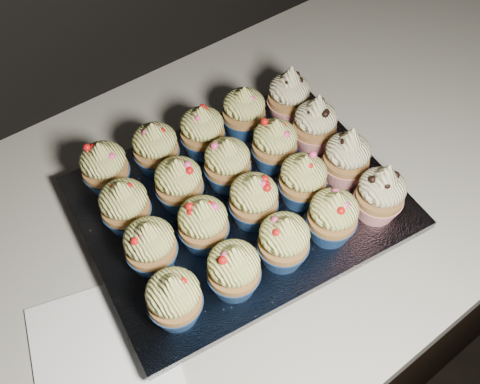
% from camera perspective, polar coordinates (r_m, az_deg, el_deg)
% --- Properties ---
extents(cabinet, '(2.40, 0.60, 0.86)m').
position_cam_1_polar(cabinet, '(1.16, -3.40, -16.17)').
color(cabinet, black).
rests_on(cabinet, ground).
extents(worktop, '(2.44, 0.64, 0.04)m').
position_cam_1_polar(worktop, '(0.76, -4.99, -3.48)').
color(worktop, beige).
rests_on(worktop, cabinet).
extents(napkin, '(0.20, 0.20, 0.00)m').
position_cam_1_polar(napkin, '(0.67, -14.46, -15.69)').
color(napkin, white).
rests_on(napkin, worktop).
extents(baking_tray, '(0.41, 0.33, 0.02)m').
position_cam_1_polar(baking_tray, '(0.73, 0.00, -1.87)').
color(baking_tray, black).
rests_on(baking_tray, worktop).
extents(foil_lining, '(0.44, 0.37, 0.01)m').
position_cam_1_polar(foil_lining, '(0.72, 0.00, -1.07)').
color(foil_lining, silver).
rests_on(foil_lining, baking_tray).
extents(cupcake_0, '(0.06, 0.06, 0.08)m').
position_cam_1_polar(cupcake_0, '(0.60, -7.03, -11.21)').
color(cupcake_0, navy).
rests_on(cupcake_0, foil_lining).
extents(cupcake_1, '(0.06, 0.06, 0.08)m').
position_cam_1_polar(cupcake_1, '(0.61, -0.67, -8.29)').
color(cupcake_1, navy).
rests_on(cupcake_1, foil_lining).
extents(cupcake_2, '(0.06, 0.06, 0.08)m').
position_cam_1_polar(cupcake_2, '(0.64, 4.69, -5.24)').
color(cupcake_2, navy).
rests_on(cupcake_2, foil_lining).
extents(cupcake_3, '(0.06, 0.06, 0.08)m').
position_cam_1_polar(cupcake_3, '(0.66, 9.85, -2.57)').
color(cupcake_3, navy).
rests_on(cupcake_3, foil_lining).
extents(cupcake_4, '(0.06, 0.06, 0.10)m').
position_cam_1_polar(cupcake_4, '(0.69, 14.75, -0.15)').
color(cupcake_4, red).
rests_on(cupcake_4, foil_lining).
extents(cupcake_5, '(0.06, 0.06, 0.08)m').
position_cam_1_polar(cupcake_5, '(0.64, -9.52, -5.71)').
color(cupcake_5, navy).
rests_on(cupcake_5, foil_lining).
extents(cupcake_6, '(0.06, 0.06, 0.08)m').
position_cam_1_polar(cupcake_6, '(0.65, -3.95, -3.42)').
color(cupcake_6, navy).
rests_on(cupcake_6, foil_lining).
extents(cupcake_7, '(0.06, 0.06, 0.08)m').
position_cam_1_polar(cupcake_7, '(0.67, 1.46, -0.85)').
color(cupcake_7, navy).
rests_on(cupcake_7, foil_lining).
extents(cupcake_8, '(0.06, 0.06, 0.08)m').
position_cam_1_polar(cupcake_8, '(0.69, 6.71, 1.30)').
color(cupcake_8, navy).
rests_on(cupcake_8, foil_lining).
extents(cupcake_9, '(0.06, 0.06, 0.10)m').
position_cam_1_polar(cupcake_9, '(0.73, 11.31, 3.66)').
color(cupcake_9, red).
rests_on(cupcake_9, foil_lining).
extents(cupcake_10, '(0.06, 0.06, 0.08)m').
position_cam_1_polar(cupcake_10, '(0.68, -12.16, -1.48)').
color(cupcake_10, navy).
rests_on(cupcake_10, foil_lining).
extents(cupcake_11, '(0.06, 0.06, 0.08)m').
position_cam_1_polar(cupcake_11, '(0.69, -6.52, 0.92)').
color(cupcake_11, navy).
rests_on(cupcake_11, foil_lining).
extents(cupcake_12, '(0.06, 0.06, 0.08)m').
position_cam_1_polar(cupcake_12, '(0.71, -1.35, 3.04)').
color(cupcake_12, navy).
rests_on(cupcake_12, foil_lining).
extents(cupcake_13, '(0.06, 0.06, 0.08)m').
position_cam_1_polar(cupcake_13, '(0.73, 3.72, 5.10)').
color(cupcake_13, navy).
rests_on(cupcake_13, foil_lining).
extents(cupcake_14, '(0.06, 0.06, 0.10)m').
position_cam_1_polar(cupcake_14, '(0.76, 8.00, 7.18)').
color(cupcake_14, red).
rests_on(cupcake_14, foil_lining).
extents(cupcake_15, '(0.06, 0.06, 0.08)m').
position_cam_1_polar(cupcake_15, '(0.72, -14.22, 2.56)').
color(cupcake_15, navy).
rests_on(cupcake_15, foil_lining).
extents(cupcake_16, '(0.06, 0.06, 0.08)m').
position_cam_1_polar(cupcake_16, '(0.73, -8.98, 4.66)').
color(cupcake_16, navy).
rests_on(cupcake_16, foil_lining).
extents(cupcake_17, '(0.06, 0.06, 0.08)m').
position_cam_1_polar(cupcake_17, '(0.75, -4.03, 6.45)').
color(cupcake_17, navy).
rests_on(cupcake_17, foil_lining).
extents(cupcake_18, '(0.06, 0.06, 0.08)m').
position_cam_1_polar(cupcake_18, '(0.77, 0.43, 8.52)').
color(cupcake_18, navy).
rests_on(cupcake_18, foil_lining).
extents(cupcake_19, '(0.06, 0.06, 0.10)m').
position_cam_1_polar(cupcake_19, '(0.80, 5.24, 10.18)').
color(cupcake_19, red).
rests_on(cupcake_19, foil_lining).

